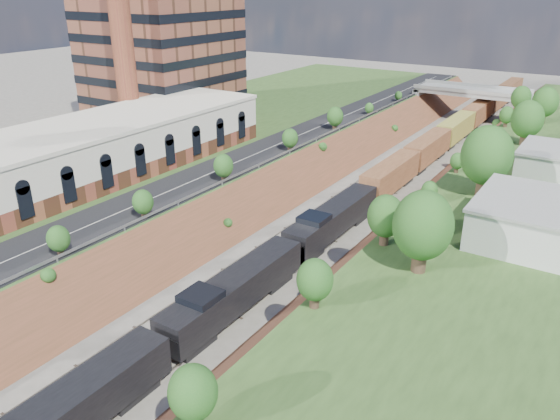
{
  "coord_description": "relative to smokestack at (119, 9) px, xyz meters",
  "views": [
    {
      "loc": [
        29.77,
        -2.6,
        28.91
      ],
      "look_at": [
        0.35,
        43.09,
        6.0
      ],
      "focal_mm": 35.0,
      "sensor_mm": 36.0,
      "label": 1
    }
  ],
  "objects": [
    {
      "name": "embankment_left",
      "position": [
        25.0,
        4.0,
        -25.0
      ],
      "size": [
        10.0,
        180.0,
        10.0
      ],
      "primitive_type": "cube",
      "rotation": [
        0.0,
        0.79,
        0.0
      ],
      "color": "brown",
      "rests_on": "ground"
    },
    {
      "name": "embankment_right",
      "position": [
        47.0,
        4.0,
        -25.0
      ],
      "size": [
        10.0,
        180.0,
        10.0
      ],
      "primitive_type": "cube",
      "rotation": [
        0.0,
        0.79,
        0.0
      ],
      "color": "brown",
      "rests_on": "ground"
    },
    {
      "name": "tree_right_large",
      "position": [
        53.0,
        -16.0,
        -15.62
      ],
      "size": [
        5.25,
        5.25,
        7.61
      ],
      "color": "#473323",
      "rests_on": "platform_right"
    },
    {
      "name": "white_building_near",
      "position": [
        59.5,
        -4.0,
        -18.0
      ],
      "size": [
        9.0,
        12.0,
        4.0
      ],
      "primitive_type": "cube",
      "color": "silver",
      "rests_on": "platform_right"
    },
    {
      "name": "overpass",
      "position": [
        36.0,
        66.0,
        -20.08
      ],
      "size": [
        24.5,
        8.3,
        7.4
      ],
      "color": "gray",
      "rests_on": "ground"
    },
    {
      "name": "smokestack",
      "position": [
        0.0,
        0.0,
        0.0
      ],
      "size": [
        3.2,
        3.2,
        40.0
      ],
      "primitive_type": "cylinder",
      "color": "brown",
      "rests_on": "platform_left"
    },
    {
      "name": "platform_left",
      "position": [
        3.0,
        4.0,
        -22.5
      ],
      "size": [
        44.0,
        180.0,
        5.0
      ],
      "primitive_type": "cube",
      "color": "#314E20",
      "rests_on": "ground"
    },
    {
      "name": "rail_right_track",
      "position": [
        38.6,
        4.0,
        -24.91
      ],
      "size": [
        1.58,
        180.0,
        0.18
      ],
      "primitive_type": "cube",
      "color": "gray",
      "rests_on": "ground"
    },
    {
      "name": "tree_left_crest",
      "position": [
        24.2,
        -36.0,
        -17.96
      ],
      "size": [
        2.45,
        2.45,
        3.55
      ],
      "color": "#473323",
      "rests_on": "platform_left"
    },
    {
      "name": "guardrail",
      "position": [
        24.6,
        3.8,
        -19.45
      ],
      "size": [
        0.1,
        171.0,
        0.7
      ],
      "color": "#99999E",
      "rests_on": "platform_left"
    },
    {
      "name": "white_building_far",
      "position": [
        59.0,
        18.0,
        -18.2
      ],
      "size": [
        8.0,
        10.0,
        3.6
      ],
      "primitive_type": "cube",
      "color": "silver",
      "rests_on": "platform_right"
    },
    {
      "name": "freight_train",
      "position": [
        38.6,
        28.51,
        -22.37
      ],
      "size": [
        3.09,
        157.21,
        4.61
      ],
      "color": "black",
      "rests_on": "ground"
    },
    {
      "name": "rail_left_track",
      "position": [
        33.4,
        4.0,
        -24.91
      ],
      "size": [
        1.58,
        180.0,
        0.18
      ],
      "primitive_type": "cube",
      "color": "gray",
      "rests_on": "ground"
    },
    {
      "name": "road",
      "position": [
        20.5,
        4.0,
        -19.95
      ],
      "size": [
        8.0,
        180.0,
        0.1
      ],
      "primitive_type": "cube",
      "color": "black",
      "rests_on": "platform_left"
    },
    {
      "name": "commercial_building",
      "position": [
        8.0,
        -18.0,
        -16.49
      ],
      "size": [
        14.3,
        62.3,
        7.0
      ],
      "color": "brown",
      "rests_on": "platform_left"
    }
  ]
}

